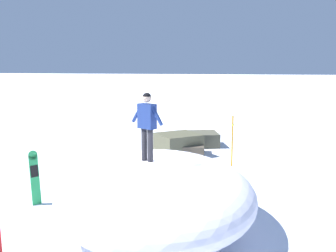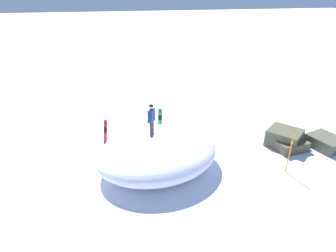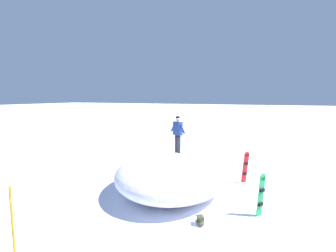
{
  "view_description": "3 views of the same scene",
  "coord_description": "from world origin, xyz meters",
  "px_view_note": "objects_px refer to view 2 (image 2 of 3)",
  "views": [
    {
      "loc": [
        1.52,
        -9.07,
        4.2
      ],
      "look_at": [
        -0.01,
        0.56,
        2.57
      ],
      "focal_mm": 41.34,
      "sensor_mm": 36.0,
      "label": 1
    },
    {
      "loc": [
        11.16,
        -2.13,
        8.19
      ],
      "look_at": [
        -0.29,
        0.74,
        2.31
      ],
      "focal_mm": 29.15,
      "sensor_mm": 36.0,
      "label": 2
    },
    {
      "loc": [
        -4.4,
        10.35,
        4.34
      ],
      "look_at": [
        -0.08,
        0.25,
        3.02
      ],
      "focal_mm": 26.64,
      "sensor_mm": 36.0,
      "label": 3
    }
  ],
  "objects_px": {
    "snowboarder_standing": "(151,118)",
    "snowboard_primary_upright": "(160,120)",
    "snowboard_secondary_upright": "(105,133)",
    "backpack_near": "(190,141)",
    "trail_marker_pole": "(290,154)"
  },
  "relations": [
    {
      "from": "snowboarder_standing",
      "to": "backpack_near",
      "type": "height_order",
      "value": "snowboarder_standing"
    },
    {
      "from": "snowboard_secondary_upright",
      "to": "trail_marker_pole",
      "type": "xyz_separation_m",
      "value": [
        4.88,
        8.6,
        0.24
      ]
    },
    {
      "from": "snowboarder_standing",
      "to": "snowboard_secondary_upright",
      "type": "xyz_separation_m",
      "value": [
        -2.76,
        -2.22,
        -1.94
      ]
    },
    {
      "from": "snowboarder_standing",
      "to": "backpack_near",
      "type": "distance_m",
      "value": 4.14
    },
    {
      "from": "snowboarder_standing",
      "to": "snowboard_primary_upright",
      "type": "distance_m",
      "value": 4.32
    },
    {
      "from": "snowboard_primary_upright",
      "to": "backpack_near",
      "type": "distance_m",
      "value": 2.41
    },
    {
      "from": "snowboarder_standing",
      "to": "snowboard_primary_upright",
      "type": "relative_size",
      "value": 1.03
    },
    {
      "from": "trail_marker_pole",
      "to": "backpack_near",
      "type": "bearing_deg",
      "value": -136.39
    },
    {
      "from": "snowboard_secondary_upright",
      "to": "trail_marker_pole",
      "type": "bearing_deg",
      "value": 60.44
    },
    {
      "from": "snowboard_secondary_upright",
      "to": "backpack_near",
      "type": "height_order",
      "value": "snowboard_secondary_upright"
    },
    {
      "from": "snowboarder_standing",
      "to": "trail_marker_pole",
      "type": "distance_m",
      "value": 6.93
    },
    {
      "from": "snowboard_primary_upright",
      "to": "snowboard_secondary_upright",
      "type": "height_order",
      "value": "snowboard_secondary_upright"
    },
    {
      "from": "snowboarder_standing",
      "to": "snowboard_secondary_upright",
      "type": "relative_size",
      "value": 1.03
    },
    {
      "from": "snowboard_secondary_upright",
      "to": "backpack_near",
      "type": "bearing_deg",
      "value": 79.11
    },
    {
      "from": "backpack_near",
      "to": "trail_marker_pole",
      "type": "xyz_separation_m",
      "value": [
        3.95,
        3.76,
        0.93
      ]
    }
  ]
}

